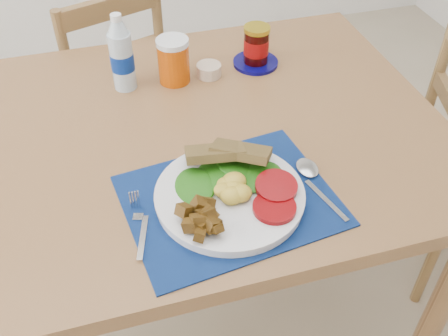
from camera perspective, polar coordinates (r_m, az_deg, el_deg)
name	(u,v)px	position (r m, az deg, el deg)	size (l,w,h in m)	color
table	(148,164)	(1.26, -8.22, 0.47)	(1.40, 0.90, 0.75)	brown
chair_far	(108,73)	(1.88, -12.48, 10.04)	(0.47, 0.46, 1.02)	brown
placemat	(230,200)	(1.05, 0.61, -3.53)	(0.41, 0.32, 0.00)	black
breakfast_plate	(227,194)	(1.03, 0.38, -2.88)	(0.29, 0.29, 0.07)	silver
fork	(140,224)	(1.01, -9.15, -6.07)	(0.04, 0.15, 0.00)	#B2B5BA
spoon	(313,178)	(1.10, 9.61, -1.05)	(0.05, 0.19, 0.01)	#B2B5BA
water_bottle	(122,56)	(1.34, -11.07, 11.83)	(0.06, 0.06, 0.20)	#ADBFCC
juice_glass	(174,62)	(1.36, -5.51, 11.44)	(0.08, 0.08, 0.11)	#BC4405
ramekin	(209,70)	(1.40, -1.66, 10.59)	(0.06, 0.06, 0.03)	#C9AE93
jam_on_saucer	(256,48)	(1.43, 3.52, 12.91)	(0.12, 0.12, 0.11)	#06044E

